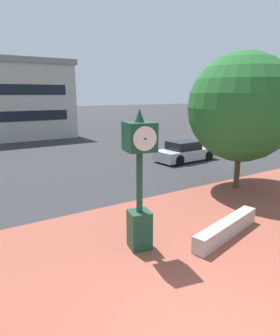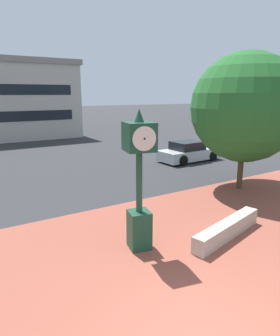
{
  "view_description": "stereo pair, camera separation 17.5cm",
  "coord_description": "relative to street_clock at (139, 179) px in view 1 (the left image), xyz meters",
  "views": [
    {
      "loc": [
        -3.43,
        -3.1,
        4.21
      ],
      "look_at": [
        0.99,
        3.69,
        2.22
      ],
      "focal_mm": 32.42,
      "sensor_mm": 36.0,
      "label": 1
    },
    {
      "loc": [
        -3.28,
        -3.19,
        4.21
      ],
      "look_at": [
        0.99,
        3.69,
        2.22
      ],
      "focal_mm": 32.42,
      "sensor_mm": 36.0,
      "label": 2
    }
  ],
  "objects": [
    {
      "name": "car_street_mid",
      "position": [
        8.67,
        7.96,
        -1.44
      ],
      "size": [
        4.19,
        1.95,
        1.28
      ],
      "rotation": [
        0.0,
        0.0,
        4.75
      ],
      "color": "#B7BABF",
      "rests_on": "ground"
    },
    {
      "name": "street_clock",
      "position": [
        0.0,
        0.0,
        0.0
      ],
      "size": [
        0.88,
        0.92,
        3.85
      ],
      "rotation": [
        0.0,
        0.0,
        -0.22
      ],
      "color": "#19422D",
      "rests_on": "ground"
    },
    {
      "name": "plaza_brick_paving",
      "position": [
        -0.8,
        -2.04,
        -2.01
      ],
      "size": [
        44.0,
        10.74,
        0.01
      ],
      "primitive_type": "cube",
      "color": "brown",
      "rests_on": "ground"
    },
    {
      "name": "plaza_tree",
      "position": [
        7.02,
        2.42,
        1.51
      ],
      "size": [
        5.05,
        4.7,
        5.97
      ],
      "color": "#4C3823",
      "rests_on": "ground"
    },
    {
      "name": "planter_wall",
      "position": [
        2.58,
        -0.86,
        -1.76
      ],
      "size": [
        3.2,
        1.15,
        0.5
      ],
      "primitive_type": "cube",
      "rotation": [
        0.0,
        0.0,
        0.24
      ],
      "color": "#ADA393",
      "rests_on": "ground"
    }
  ]
}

